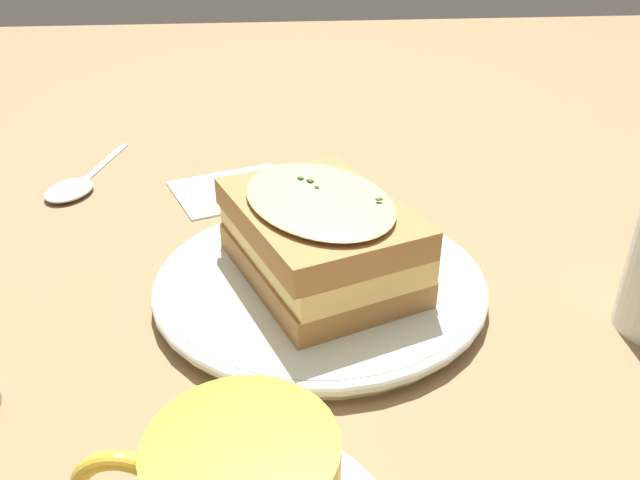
{
  "coord_description": "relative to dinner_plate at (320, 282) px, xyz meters",
  "views": [
    {
      "loc": [
        -0.06,
        -0.41,
        0.27
      ],
      "look_at": [
        -0.01,
        -0.01,
        0.05
      ],
      "focal_mm": 35.0,
      "sensor_mm": 36.0,
      "label": 1
    }
  ],
  "objects": [
    {
      "name": "napkin",
      "position": [
        -0.07,
        0.2,
        -0.01
      ],
      "size": [
        0.15,
        0.14,
        0.0
      ],
      "primitive_type": "cube",
      "rotation": [
        0.0,
        0.0,
        0.35
      ],
      "color": "silver",
      "rests_on": "ground_plane"
    },
    {
      "name": "dinner_plate",
      "position": [
        0.0,
        0.0,
        0.0
      ],
      "size": [
        0.26,
        0.26,
        0.02
      ],
      "color": "silver",
      "rests_on": "ground_plane"
    },
    {
      "name": "spoon",
      "position": [
        -0.24,
        0.22,
        -0.0
      ],
      "size": [
        0.06,
        0.18,
        0.01
      ],
      "rotation": [
        0.0,
        0.0,
        2.92
      ],
      "color": "silver",
      "rests_on": "ground_plane"
    },
    {
      "name": "sandwich",
      "position": [
        -0.0,
        -0.0,
        0.04
      ],
      "size": [
        0.16,
        0.18,
        0.07
      ],
      "rotation": [
        0.0,
        0.0,
        5.07
      ],
      "color": "#A37542",
      "rests_on": "dinner_plate"
    },
    {
      "name": "ground_plane",
      "position": [
        0.01,
        0.01,
        -0.01
      ],
      "size": [
        2.4,
        2.4,
        0.0
      ],
      "primitive_type": "plane",
      "color": "olive"
    }
  ]
}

